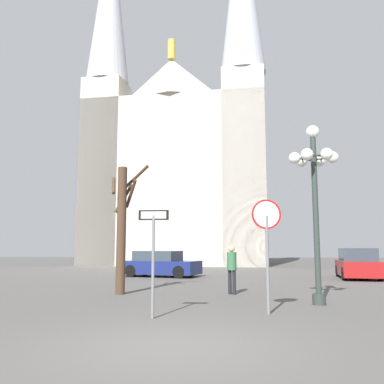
# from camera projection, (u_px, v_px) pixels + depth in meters

# --- Properties ---
(ground_plane) EXTENTS (120.00, 120.00, 0.00)m
(ground_plane) POSITION_uv_depth(u_px,v_px,m) (169.00, 347.00, 6.69)
(ground_plane) COLOR #514F4C
(cathedral) EXTENTS (17.20, 12.12, 35.00)m
(cathedral) POSITION_uv_depth(u_px,v_px,m) (179.00, 154.00, 39.87)
(cathedral) COLOR #BCB5A5
(cathedral) RESTS_ON ground
(stop_sign) EXTENTS (0.72, 0.17, 2.74)m
(stop_sign) POSITION_uv_depth(u_px,v_px,m) (267.00, 234.00, 10.18)
(stop_sign) COLOR slate
(stop_sign) RESTS_ON ground
(one_way_arrow_sign) EXTENTS (0.70, 0.07, 2.42)m
(one_way_arrow_sign) POSITION_uv_depth(u_px,v_px,m) (153.00, 249.00, 9.54)
(one_way_arrow_sign) COLOR slate
(one_way_arrow_sign) RESTS_ON ground
(street_lamp) EXTENTS (1.41, 1.27, 5.09)m
(street_lamp) POSITION_uv_depth(u_px,v_px,m) (314.00, 182.00, 12.01)
(street_lamp) COLOR #2D3833
(street_lamp) RESTS_ON ground
(bare_tree) EXTENTS (1.32, 1.32, 4.49)m
(bare_tree) POSITION_uv_depth(u_px,v_px,m) (122.00, 225.00, 14.49)
(bare_tree) COLOR #473323
(bare_tree) RESTS_ON ground
(parked_car_near_red) EXTENTS (2.35, 4.35, 1.53)m
(parked_car_near_red) POSITION_uv_depth(u_px,v_px,m) (357.00, 264.00, 21.26)
(parked_car_near_red) COLOR maroon
(parked_car_near_red) RESTS_ON ground
(parked_car_far_navy) EXTENTS (4.42, 2.90, 1.38)m
(parked_car_far_navy) POSITION_uv_depth(u_px,v_px,m) (160.00, 264.00, 22.72)
(parked_car_far_navy) COLOR navy
(parked_car_far_navy) RESTS_ON ground
(pedestrian_walking) EXTENTS (0.32, 0.32, 1.63)m
(pedestrian_walking) POSITION_uv_depth(u_px,v_px,m) (232.00, 265.00, 14.27)
(pedestrian_walking) COLOR black
(pedestrian_walking) RESTS_ON ground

